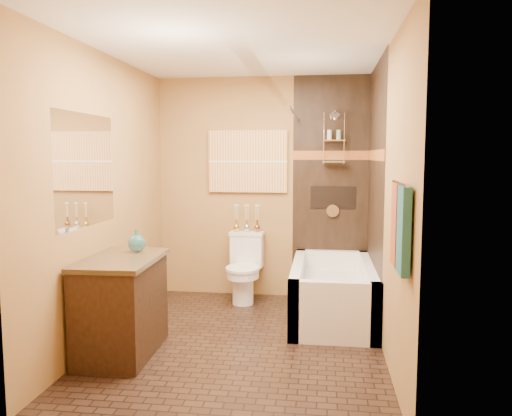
% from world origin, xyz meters
% --- Properties ---
extents(floor, '(3.00, 3.00, 0.00)m').
position_xyz_m(floor, '(0.00, 0.00, 0.00)').
color(floor, black).
rests_on(floor, ground).
extents(wall_left, '(0.02, 3.00, 2.50)m').
position_xyz_m(wall_left, '(-1.20, 0.00, 1.25)').
color(wall_left, '#AD7943').
rests_on(wall_left, floor).
extents(wall_right, '(0.02, 3.00, 2.50)m').
position_xyz_m(wall_right, '(1.20, 0.00, 1.25)').
color(wall_right, '#AD7943').
rests_on(wall_right, floor).
extents(wall_back, '(2.40, 0.02, 2.50)m').
position_xyz_m(wall_back, '(0.00, 1.50, 1.25)').
color(wall_back, '#AD7943').
rests_on(wall_back, floor).
extents(wall_front, '(2.40, 0.02, 2.50)m').
position_xyz_m(wall_front, '(0.00, -1.50, 1.25)').
color(wall_front, '#AD7943').
rests_on(wall_front, floor).
extents(ceiling, '(3.00, 3.00, 0.00)m').
position_xyz_m(ceiling, '(0.00, 0.00, 2.50)').
color(ceiling, silver).
rests_on(ceiling, wall_back).
extents(alcove_tile_back, '(0.85, 0.01, 2.50)m').
position_xyz_m(alcove_tile_back, '(0.78, 1.49, 1.25)').
color(alcove_tile_back, black).
rests_on(alcove_tile_back, wall_back).
extents(alcove_tile_right, '(0.01, 1.50, 2.50)m').
position_xyz_m(alcove_tile_right, '(1.19, 0.75, 1.25)').
color(alcove_tile_right, black).
rests_on(alcove_tile_right, wall_right).
extents(mosaic_band_back, '(0.85, 0.01, 0.10)m').
position_xyz_m(mosaic_band_back, '(0.78, 1.48, 1.62)').
color(mosaic_band_back, '#8F3B1A').
rests_on(mosaic_band_back, alcove_tile_back).
extents(mosaic_band_right, '(0.01, 1.50, 0.10)m').
position_xyz_m(mosaic_band_right, '(1.18, 0.75, 1.62)').
color(mosaic_band_right, '#8F3B1A').
rests_on(mosaic_band_right, alcove_tile_right).
extents(alcove_niche, '(0.50, 0.01, 0.25)m').
position_xyz_m(alcove_niche, '(0.80, 1.48, 1.15)').
color(alcove_niche, black).
rests_on(alcove_niche, alcove_tile_back).
extents(shower_fixtures, '(0.24, 0.33, 1.16)m').
position_xyz_m(shower_fixtures, '(0.80, 1.38, 1.67)').
color(shower_fixtures, silver).
rests_on(shower_fixtures, floor).
extents(curtain_rod, '(0.03, 1.55, 0.03)m').
position_xyz_m(curtain_rod, '(0.40, 0.75, 2.02)').
color(curtain_rod, silver).
rests_on(curtain_rod, wall_back).
extents(towel_bar, '(0.02, 0.55, 0.02)m').
position_xyz_m(towel_bar, '(1.15, -1.05, 1.45)').
color(towel_bar, silver).
rests_on(towel_bar, wall_right).
extents(towel_teal, '(0.05, 0.22, 0.52)m').
position_xyz_m(towel_teal, '(1.16, -1.18, 1.18)').
color(towel_teal, '#1B4B5D').
rests_on(towel_teal, towel_bar).
extents(towel_rust, '(0.05, 0.22, 0.52)m').
position_xyz_m(towel_rust, '(1.16, -0.92, 1.18)').
color(towel_rust, '#95361B').
rests_on(towel_rust, towel_bar).
extents(sunset_painting, '(0.90, 0.04, 0.70)m').
position_xyz_m(sunset_painting, '(-0.16, 1.48, 1.55)').
color(sunset_painting, '#CB772F').
rests_on(sunset_painting, wall_back).
extents(vanity_mirror, '(0.01, 1.00, 0.90)m').
position_xyz_m(vanity_mirror, '(-1.19, -0.39, 1.50)').
color(vanity_mirror, white).
rests_on(vanity_mirror, wall_left).
extents(bathtub, '(0.80, 1.50, 0.55)m').
position_xyz_m(bathtub, '(0.80, 0.75, 0.22)').
color(bathtub, white).
rests_on(bathtub, floor).
extents(toilet, '(0.39, 0.57, 0.75)m').
position_xyz_m(toilet, '(-0.16, 1.22, 0.38)').
color(toilet, white).
rests_on(toilet, floor).
extents(vanity, '(0.59, 0.92, 0.80)m').
position_xyz_m(vanity, '(-0.92, -0.39, 0.40)').
color(vanity, black).
rests_on(vanity, floor).
extents(teal_bottle, '(0.17, 0.17, 0.23)m').
position_xyz_m(teal_bottle, '(-0.87, -0.15, 0.90)').
color(teal_bottle, '#28727A').
rests_on(teal_bottle, vanity).
extents(bud_vases, '(0.30, 0.06, 0.30)m').
position_xyz_m(bud_vases, '(-0.16, 1.39, 0.92)').
color(bud_vases, gold).
rests_on(bud_vases, toilet).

